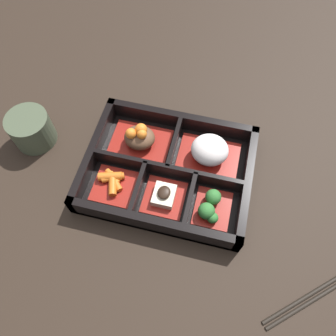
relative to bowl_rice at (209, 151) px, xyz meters
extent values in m
plane|color=black|center=(-0.07, -0.05, -0.04)|extent=(3.00, 3.00, 0.00)
cube|color=black|center=(-0.07, -0.05, -0.03)|extent=(0.31, 0.24, 0.01)
cube|color=black|center=(-0.07, -0.16, -0.01)|extent=(0.31, 0.01, 0.05)
cube|color=black|center=(-0.07, 0.06, -0.01)|extent=(0.31, 0.01, 0.05)
cube|color=black|center=(-0.22, -0.05, -0.01)|extent=(0.01, 0.24, 0.05)
cube|color=black|center=(0.08, -0.05, -0.01)|extent=(0.01, 0.24, 0.05)
cube|color=black|center=(-0.07, -0.05, -0.01)|extent=(0.28, 0.01, 0.05)
cube|color=black|center=(-0.11, -0.10, -0.01)|extent=(0.01, 0.10, 0.05)
cube|color=black|center=(-0.02, -0.10, -0.01)|extent=(0.01, 0.10, 0.05)
cube|color=black|center=(-0.07, 0.00, -0.01)|extent=(0.01, 0.11, 0.05)
cube|color=maroon|center=(-0.14, 0.00, -0.02)|extent=(0.12, 0.09, 0.01)
ellipsoid|color=brown|center=(-0.14, 0.00, 0.00)|extent=(0.06, 0.05, 0.04)
sphere|color=orange|center=(-0.13, 0.00, 0.02)|extent=(0.02, 0.02, 0.02)
sphere|color=orange|center=(-0.15, -0.01, 0.02)|extent=(0.02, 0.02, 0.02)
sphere|color=orange|center=(-0.13, 0.01, 0.02)|extent=(0.02, 0.02, 0.02)
cube|color=maroon|center=(0.00, 0.00, -0.02)|extent=(0.12, 0.09, 0.01)
ellipsoid|color=silver|center=(0.00, 0.00, 0.01)|extent=(0.07, 0.07, 0.05)
cube|color=maroon|center=(-0.16, -0.10, -0.02)|extent=(0.08, 0.08, 0.01)
cylinder|color=#D1661E|center=(-0.17, -0.09, -0.01)|extent=(0.05, 0.03, 0.02)
cylinder|color=#D1661E|center=(-0.17, -0.09, -0.01)|extent=(0.03, 0.03, 0.01)
cylinder|color=#D1661E|center=(-0.16, -0.09, -0.01)|extent=(0.04, 0.03, 0.01)
cylinder|color=#D1661E|center=(-0.16, -0.11, -0.01)|extent=(0.02, 0.04, 0.01)
cylinder|color=#D1661E|center=(-0.16, -0.10, -0.01)|extent=(0.04, 0.04, 0.01)
cube|color=maroon|center=(-0.06, -0.10, -0.02)|extent=(0.07, 0.08, 0.01)
cube|color=beige|center=(-0.06, -0.10, -0.01)|extent=(0.04, 0.04, 0.02)
ellipsoid|color=black|center=(-0.06, -0.10, 0.00)|extent=(0.02, 0.03, 0.01)
cube|color=maroon|center=(0.03, -0.10, -0.02)|extent=(0.06, 0.08, 0.01)
sphere|color=#2D6B2D|center=(0.03, -0.12, -0.01)|extent=(0.02, 0.02, 0.02)
sphere|color=#2D6B2D|center=(0.02, -0.09, -0.01)|extent=(0.03, 0.03, 0.03)
sphere|color=#2D6B2D|center=(0.02, -0.12, -0.01)|extent=(0.03, 0.03, 0.03)
cylinder|color=#424C38|center=(-0.35, -0.03, 0.00)|extent=(0.08, 0.08, 0.07)
cylinder|color=#597A38|center=(-0.35, -0.03, 0.03)|extent=(0.07, 0.07, 0.01)
cylinder|color=black|center=(0.22, -0.19, -0.03)|extent=(0.17, 0.15, 0.01)
cylinder|color=black|center=(0.23, -0.20, -0.03)|extent=(0.17, 0.15, 0.01)
camera|label=1|loc=(0.00, -0.33, 0.53)|focal=35.00mm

